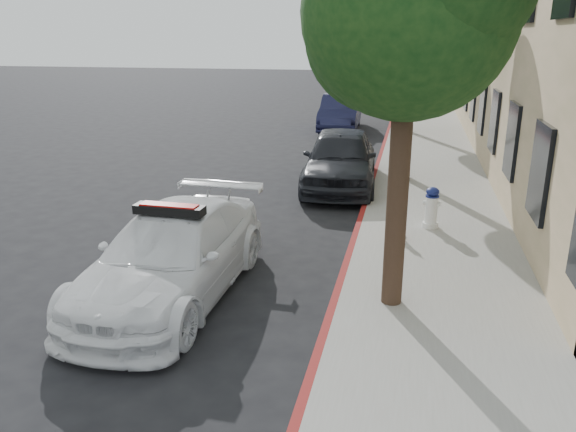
% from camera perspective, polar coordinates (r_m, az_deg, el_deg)
% --- Properties ---
extents(ground, '(120.00, 120.00, 0.00)m').
position_cam_1_polar(ground, '(10.98, -4.44, -3.33)').
color(ground, black).
rests_on(ground, ground).
extents(sidewalk, '(3.20, 50.00, 0.15)m').
position_cam_1_polar(sidewalk, '(20.17, 13.94, 6.22)').
color(sidewalk, gray).
rests_on(sidewalk, ground).
extents(curb_strip, '(0.12, 50.00, 0.15)m').
position_cam_1_polar(curb_strip, '(20.18, 9.54, 6.51)').
color(curb_strip, maroon).
rests_on(curb_strip, ground).
extents(tree_near, '(2.92, 2.82, 5.62)m').
position_cam_1_polar(tree_near, '(7.78, 12.43, 19.80)').
color(tree_near, black).
rests_on(tree_near, sidewalk).
extents(tree_mid, '(2.77, 2.64, 5.43)m').
position_cam_1_polar(tree_mid, '(15.77, 12.74, 18.17)').
color(tree_mid, black).
rests_on(tree_mid, sidewalk).
extents(tree_far, '(3.10, 3.00, 5.81)m').
position_cam_1_polar(tree_far, '(23.77, 12.90, 18.45)').
color(tree_far, black).
rests_on(tree_far, sidewalk).
extents(police_car, '(2.02, 4.75, 1.52)m').
position_cam_1_polar(police_car, '(8.98, -11.65, -3.89)').
color(police_car, white).
rests_on(police_car, ground).
extents(parked_car_mid, '(2.21, 4.80, 1.59)m').
position_cam_1_polar(parked_car_mid, '(15.27, 5.34, 5.83)').
color(parked_car_mid, black).
rests_on(parked_car_mid, ground).
extents(parked_car_far, '(1.81, 4.66, 1.51)m').
position_cam_1_polar(parked_car_far, '(25.04, 5.35, 10.42)').
color(parked_car_far, '#161737').
rests_on(parked_car_far, ground).
extents(fire_hydrant, '(0.36, 0.33, 0.86)m').
position_cam_1_polar(fire_hydrant, '(11.95, 14.37, 0.80)').
color(fire_hydrant, white).
rests_on(fire_hydrant, sidewalk).
extents(traffic_cone, '(0.35, 0.35, 0.61)m').
position_cam_1_polar(traffic_cone, '(11.18, 11.07, -0.77)').
color(traffic_cone, black).
rests_on(traffic_cone, sidewalk).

